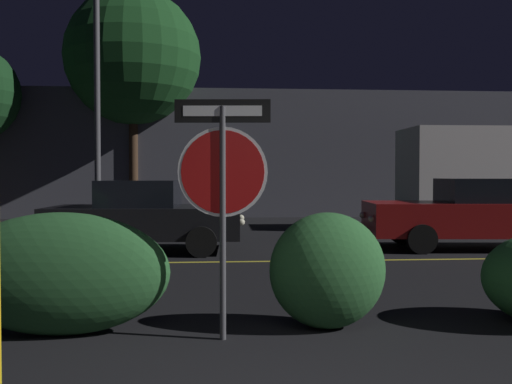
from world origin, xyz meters
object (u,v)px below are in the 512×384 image
Objects in this scene: passing_car_3 at (483,214)px; street_lamp at (97,29)px; passing_car_2 at (145,216)px; hedge_bush_2 at (327,270)px; tree_1 at (133,57)px; hedge_bush_1 at (61,274)px; stop_sign at (223,171)px.

street_lamp is at bearing 72.82° from passing_car_3.
passing_car_3 is at bearing 91.57° from passing_car_2.
hedge_bush_2 is 0.14× the size of tree_1.
hedge_bush_2 is (2.67, 0.04, -0.01)m from hedge_bush_1.
passing_car_2 is at bearing 112.69° from hedge_bush_2.
tree_1 reaches higher than stop_sign.
hedge_bush_2 is at bearing 147.84° from passing_car_3.
passing_car_2 reaches higher than hedge_bush_2.
hedge_bush_1 is at bearing -80.97° from street_lamp.
hedge_bush_1 is 1.79× the size of hedge_bush_2.
passing_car_2 is 0.48× the size of tree_1.
stop_sign is 16.67m from tree_1.
hedge_bush_1 is 6.20m from passing_car_2.
passing_car_2 is 6.12m from street_lamp.
hedge_bush_1 is at bearing 175.39° from stop_sign.
hedge_bush_2 is at bearing 21.44° from stop_sign.
hedge_bush_2 is at bearing 0.85° from hedge_bush_1.
tree_1 is (-1.48, 9.36, 5.17)m from passing_car_2.
passing_car_3 is at bearing -47.53° from tree_1.
hedge_bush_2 is 16.90m from tree_1.
hedge_bush_1 is 10.97m from street_lamp.
tree_1 reaches higher than passing_car_3.
street_lamp reaches higher than hedge_bush_1.
stop_sign is 1.52m from hedge_bush_2.
tree_1 reaches higher than passing_car_2.
street_lamp reaches higher than hedge_bush_2.
passing_car_3 is at bearing 39.84° from hedge_bush_1.
hedge_bush_1 is 0.42× the size of passing_car_3.
tree_1 reaches higher than hedge_bush_2.
tree_1 is (-1.39, 15.56, 5.29)m from hedge_bush_1.
passing_car_2 is (-1.50, 6.48, -0.88)m from stop_sign.
passing_car_3 reaches higher than hedge_bush_1.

